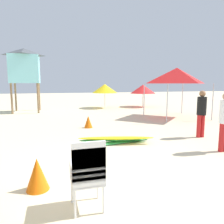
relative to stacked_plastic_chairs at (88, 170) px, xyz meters
name	(u,v)px	position (x,y,z in m)	size (l,w,h in m)	color
ground	(113,184)	(0.60, 0.73, -0.65)	(80.00, 80.00, 0.00)	beige
stacked_plastic_chairs	(88,170)	(0.00, 0.00, 0.00)	(0.48, 0.48, 1.11)	white
surfboard_pile	(116,140)	(1.45, 3.31, -0.53)	(2.47, 0.85, 0.24)	green
lifeguard_near_left	(201,111)	(4.60, 3.27, 0.30)	(0.32, 0.32, 1.67)	red
popup_canopy	(177,76)	(6.19, 7.36, 1.68)	(2.70, 2.70, 2.77)	#B2B2B7
lifeguard_tower	(25,66)	(-2.11, 12.22, 2.42)	(1.98, 1.98, 4.19)	olive
beach_umbrella_left	(143,89)	(6.75, 13.03, 0.81)	(2.05, 2.05, 1.82)	beige
beach_umbrella_mid	(105,88)	(3.53, 13.08, 0.87)	(1.95, 1.95, 1.87)	beige
traffic_cone_near	(37,174)	(-0.77, 0.89, -0.36)	(0.41, 0.41, 0.59)	orange
traffic_cone_far	(88,122)	(1.02, 5.99, -0.39)	(0.36, 0.36, 0.52)	orange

